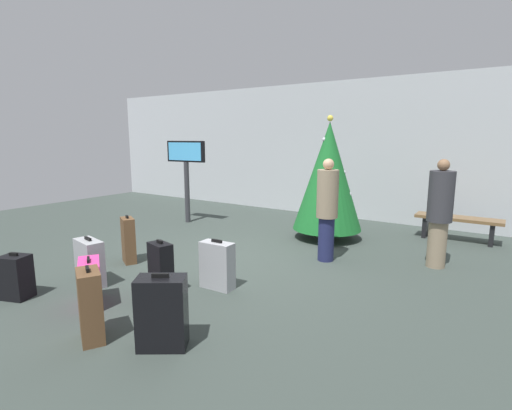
{
  "coord_description": "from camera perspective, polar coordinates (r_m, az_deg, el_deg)",
  "views": [
    {
      "loc": [
        3.76,
        -4.89,
        2.02
      ],
      "look_at": [
        0.24,
        0.37,
        0.9
      ],
      "focal_mm": 26.89,
      "sensor_mm": 36.0,
      "label": 1
    }
  ],
  "objects": [
    {
      "name": "suitcase_6",
      "position": [
        5.21,
        -13.97,
        -9.11
      ],
      "size": [
        0.38,
        0.28,
        0.72
      ],
      "color": "black",
      "rests_on": "ground_plane"
    },
    {
      "name": "traveller_0",
      "position": [
        6.34,
        10.53,
        -0.43
      ],
      "size": [
        0.45,
        0.45,
        1.69
      ],
      "color": "#1E234C",
      "rests_on": "ground_plane"
    },
    {
      "name": "suitcase_5",
      "position": [
        5.25,
        -5.79,
        -8.91
      ],
      "size": [
        0.47,
        0.23,
        0.68
      ],
      "color": "#9EA0A5",
      "rests_on": "ground_plane"
    },
    {
      "name": "traveller_1",
      "position": [
        6.56,
        25.65,
        -0.88
      ],
      "size": [
        0.44,
        0.44,
        1.7
      ],
      "color": "gray",
      "rests_on": "ground_plane"
    },
    {
      "name": "ground_plane",
      "position": [
        6.49,
        -3.66,
        -8.13
      ],
      "size": [
        16.0,
        16.0,
        0.0
      ],
      "primitive_type": "plane",
      "color": "#38423D"
    },
    {
      "name": "suitcase_7",
      "position": [
        6.58,
        -18.44,
        -4.99
      ],
      "size": [
        0.38,
        0.31,
        0.78
      ],
      "color": "brown",
      "rests_on": "ground_plane"
    },
    {
      "name": "back_wall",
      "position": [
        10.07,
        11.94,
        8.0
      ],
      "size": [
        16.0,
        0.2,
        3.39
      ],
      "primitive_type": "cube",
      "color": "#B7BCC1",
      "rests_on": "ground_plane"
    },
    {
      "name": "suitcase_1",
      "position": [
        5.15,
        -23.44,
        -10.6
      ],
      "size": [
        0.56,
        0.48,
        0.59
      ],
      "color": "#E5388C",
      "rests_on": "ground_plane"
    },
    {
      "name": "flight_info_kiosk",
      "position": [
        9.22,
        -10.35,
        5.96
      ],
      "size": [
        1.05,
        0.18,
        1.94
      ],
      "color": "#333338",
      "rests_on": "ground_plane"
    },
    {
      "name": "suitcase_4",
      "position": [
        4.28,
        -23.42,
        -13.59
      ],
      "size": [
        0.43,
        0.36,
        0.77
      ],
      "color": "brown",
      "rests_on": "ground_plane"
    },
    {
      "name": "holiday_tree",
      "position": [
        7.71,
        10.7,
        4.22
      ],
      "size": [
        1.36,
        1.36,
        2.44
      ],
      "color": "#4C3319",
      "rests_on": "ground_plane"
    },
    {
      "name": "suitcase_2",
      "position": [
        3.94,
        -13.82,
        -15.28
      ],
      "size": [
        0.54,
        0.49,
        0.75
      ],
      "color": "black",
      "rests_on": "ground_plane"
    },
    {
      "name": "suitcase_3",
      "position": [
        5.8,
        -23.49,
        -7.87
      ],
      "size": [
        0.54,
        0.32,
        0.68
      ],
      "color": "#9EA0A5",
      "rests_on": "ground_plane"
    },
    {
      "name": "suitcase_0",
      "position": [
        5.79,
        -32.1,
        -9.06
      ],
      "size": [
        0.4,
        0.36,
        0.6
      ],
      "color": "black",
      "rests_on": "ground_plane"
    },
    {
      "name": "waiting_bench",
      "position": [
        8.53,
        27.85,
        -2.35
      ],
      "size": [
        1.56,
        0.44,
        0.48
      ],
      "color": "brown",
      "rests_on": "ground_plane"
    }
  ]
}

